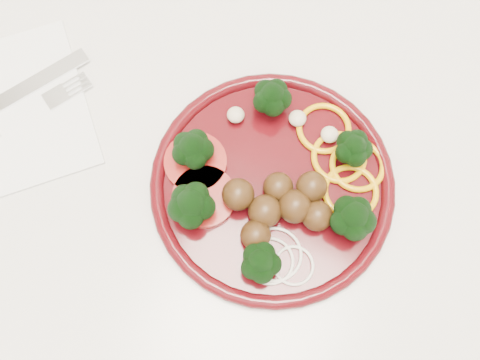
% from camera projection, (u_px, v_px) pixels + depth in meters
% --- Properties ---
extents(counter, '(2.40, 0.60, 0.90)m').
position_uv_depth(counter, '(144.00, 205.00, 0.99)').
color(counter, beige).
rests_on(counter, ground).
extents(plate, '(0.24, 0.24, 0.06)m').
position_uv_depth(plate, '(273.00, 185.00, 0.51)').
color(plate, '#3D060B').
rests_on(plate, counter).
extents(napkin, '(0.25, 0.25, 0.00)m').
position_uv_depth(napkin, '(1.00, 115.00, 0.55)').
color(napkin, white).
rests_on(napkin, counter).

